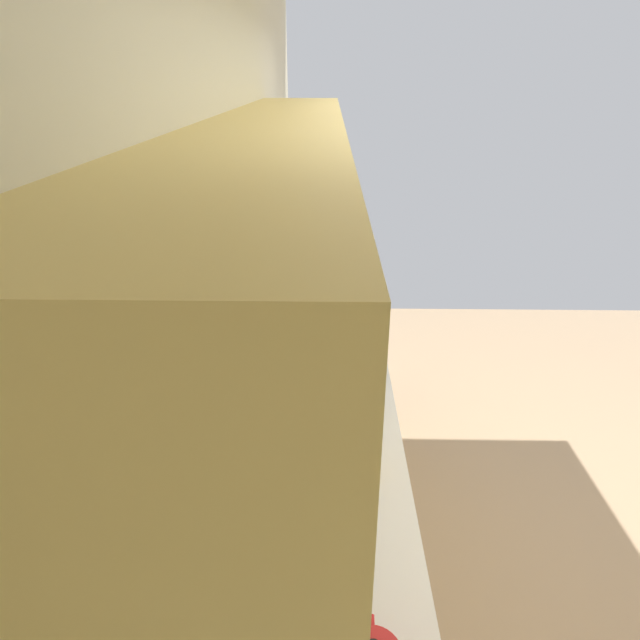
# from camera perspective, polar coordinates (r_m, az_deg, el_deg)

# --- Properties ---
(ground_plane) EXTENTS (6.69, 6.69, 0.00)m
(ground_plane) POSITION_cam_1_polar(r_m,az_deg,el_deg) (3.17, 25.17, -24.21)
(ground_plane) COLOR tan
(wall_back) EXTENTS (4.30, 0.12, 2.73)m
(wall_back) POSITION_cam_1_polar(r_m,az_deg,el_deg) (2.09, -8.94, -1.37)
(wall_back) COLOR beige
(wall_back) RESTS_ON ground_plane
(counter_run) EXTENTS (3.28, 0.62, 0.93)m
(counter_run) POSITION_cam_1_polar(r_m,az_deg,el_deg) (2.29, 0.58, -27.45)
(counter_run) COLOR #F0D577
(counter_run) RESTS_ON ground_plane
(upper_cabinets) EXTENTS (2.33, 0.33, 0.65)m
(upper_cabinets) POSITION_cam_1_polar(r_m,az_deg,el_deg) (1.47, -4.29, 8.19)
(upper_cabinets) COLOR #EACF77
(oven_range) EXTENTS (0.67, 0.63, 1.11)m
(oven_range) POSITION_cam_1_polar(r_m,az_deg,el_deg) (3.82, 1.09, -3.13)
(oven_range) COLOR #B7BABF
(oven_range) RESTS_ON ground_plane
(microwave) EXTENTS (0.53, 0.41, 0.29)m
(microwave) POSITION_cam_1_polar(r_m,az_deg,el_deg) (2.63, 0.45, -2.38)
(microwave) COLOR white
(microwave) RESTS_ON counter_run
(bowl) EXTENTS (0.18, 0.18, 0.07)m
(bowl) POSITION_cam_1_polar(r_m,az_deg,el_deg) (2.06, 4.00, -14.85)
(bowl) COLOR gold
(bowl) RESTS_ON counter_run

